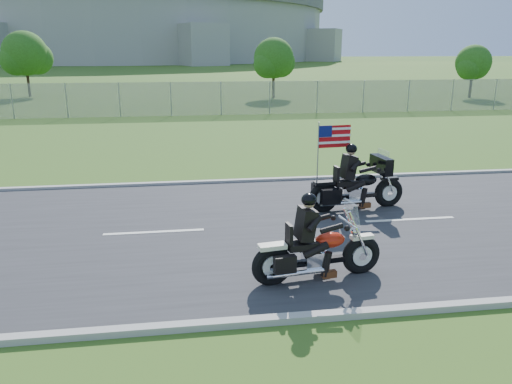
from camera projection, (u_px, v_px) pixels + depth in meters
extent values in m
plane|color=#204616|center=(243.00, 229.00, 11.35)|extent=(420.00, 420.00, 0.00)
cube|color=#28282B|center=(243.00, 229.00, 11.34)|extent=(120.00, 8.00, 0.04)
cube|color=#9E9B93|center=(228.00, 182.00, 15.18)|extent=(120.00, 0.18, 0.12)
cube|color=#9E9B93|center=(275.00, 320.00, 7.48)|extent=(120.00, 0.18, 0.12)
cube|color=gray|center=(119.00, 100.00, 29.40)|extent=(60.00, 0.03, 2.00)
cylinder|color=#A3A099|center=(125.00, 28.00, 167.42)|extent=(130.00, 130.00, 20.00)
cylinder|color=#605E5B|center=(123.00, 6.00, 165.46)|extent=(132.00, 132.00, 4.00)
cylinder|color=#382316|center=(273.00, 82.00, 40.32)|extent=(0.22, 0.22, 2.52)
sphere|color=#264B14|center=(274.00, 58.00, 39.79)|extent=(3.20, 3.20, 3.20)
sphere|color=#264B14|center=(280.00, 62.00, 40.44)|extent=(2.40, 2.40, 2.40)
sphere|color=#264B14|center=(268.00, 64.00, 39.46)|extent=(2.24, 2.24, 2.24)
cylinder|color=#382316|center=(28.00, 80.00, 41.37)|extent=(0.22, 0.22, 2.80)
sphere|color=#264B14|center=(25.00, 53.00, 40.79)|extent=(3.60, 3.60, 3.60)
sphere|color=#264B14|center=(36.00, 58.00, 41.51)|extent=(2.70, 2.70, 2.70)
sphere|color=#264B14|center=(16.00, 60.00, 40.41)|extent=(2.52, 2.52, 2.52)
cylinder|color=#382316|center=(471.00, 84.00, 40.63)|extent=(0.22, 0.22, 2.24)
sphere|color=#264B14|center=(473.00, 62.00, 40.16)|extent=(2.80, 2.80, 2.80)
sphere|color=#264B14|center=(476.00, 66.00, 40.73)|extent=(2.10, 2.10, 2.10)
sphere|color=#264B14|center=(469.00, 68.00, 39.87)|extent=(1.96, 1.96, 1.96)
torus|color=black|center=(361.00, 255.00, 9.02)|extent=(0.75, 0.28, 0.74)
torus|color=black|center=(272.00, 266.00, 8.56)|extent=(0.75, 0.28, 0.74)
ellipsoid|color=red|center=(330.00, 240.00, 8.75)|extent=(0.60, 0.39, 0.28)
cube|color=black|center=(302.00, 245.00, 8.62)|extent=(0.58, 0.37, 0.12)
cube|color=black|center=(306.00, 224.00, 8.53)|extent=(0.29, 0.43, 0.55)
sphere|color=black|center=(309.00, 200.00, 8.42)|extent=(0.30, 0.30, 0.27)
cube|color=silver|center=(352.00, 212.00, 8.72)|extent=(0.10, 0.46, 0.40)
torus|color=black|center=(388.00, 192.00, 12.81)|extent=(0.79, 0.28, 0.78)
torus|color=black|center=(323.00, 198.00, 12.38)|extent=(0.79, 0.28, 0.78)
ellipsoid|color=black|center=(366.00, 180.00, 12.54)|extent=(0.62, 0.40, 0.29)
cube|color=black|center=(346.00, 183.00, 12.42)|extent=(0.61, 0.38, 0.13)
cube|color=black|center=(348.00, 167.00, 12.32)|extent=(0.30, 0.45, 0.58)
sphere|color=black|center=(351.00, 149.00, 12.21)|extent=(0.31, 0.31, 0.28)
cube|color=black|center=(381.00, 165.00, 12.54)|extent=(0.33, 0.86, 0.42)
cube|color=#B70C11|center=(335.00, 136.00, 12.23)|extent=(0.84, 0.12, 0.55)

